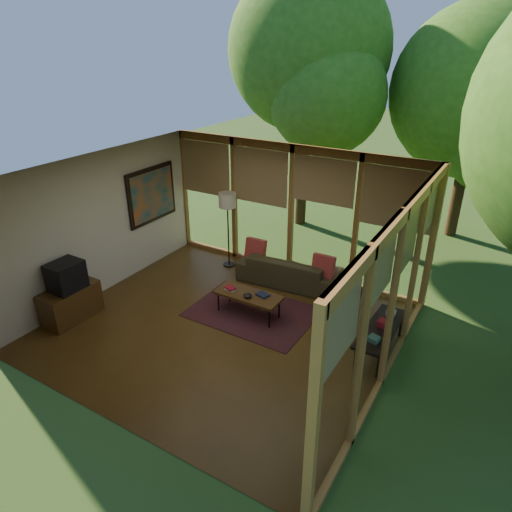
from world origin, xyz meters
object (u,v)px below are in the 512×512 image
Objects in this scene: media_cabinet at (71,303)px; television at (66,276)px; coffee_table at (248,296)px; side_console at (375,328)px; sofa at (289,270)px; floor_lamp at (227,204)px.

television is at bearing 0.00° from media_cabinet.
coffee_table is 0.86× the size of side_console.
television is (-2.69, -3.11, 0.55)m from sofa.
coffee_table is (2.63, 1.70, 0.09)m from media_cabinet.
television is 0.39× the size of side_console.
sofa is 2.51m from side_console.
coffee_table is at bearing -176.38° from side_console.
sofa is at bearing 86.50° from coffee_table.
floor_lamp is at bearing 69.05° from television.
floor_lamp is (1.23, 3.16, 1.11)m from media_cabinet.
media_cabinet reaches higher than sofa.
side_console is (2.24, 0.14, 0.02)m from coffee_table.
television is 5.21m from side_console.
side_console is at bearing 3.62° from coffee_table.
sofa is 1.23× the size of floor_lamp.
floor_lamp is (1.21, 3.16, 0.56)m from television.
television is at bearing -110.95° from floor_lamp.
media_cabinet is 0.61× the size of floor_lamp.
floor_lamp reaches higher than sofa.
floor_lamp is at bearing 133.86° from coffee_table.
media_cabinet is at bearing -159.27° from side_console.
media_cabinet is at bearing 43.92° from sofa.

